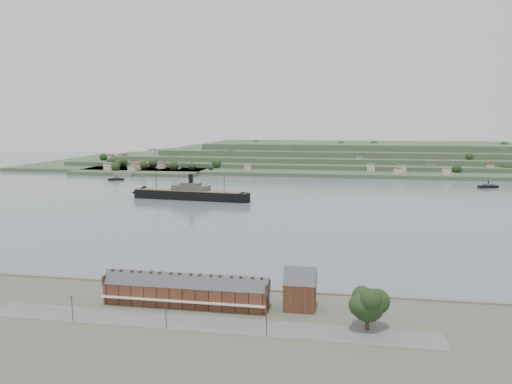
% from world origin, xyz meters
% --- Properties ---
extents(ground, '(1400.00, 1400.00, 0.00)m').
position_xyz_m(ground, '(0.00, 0.00, 0.00)').
color(ground, slate).
rests_on(ground, ground).
extents(near_shore, '(220.00, 80.00, 2.60)m').
position_xyz_m(near_shore, '(0.00, -186.75, 1.01)').
color(near_shore, '#4C5142').
rests_on(near_shore, ground).
extents(terrace_row, '(55.60, 9.80, 11.07)m').
position_xyz_m(terrace_row, '(-10.00, -168.02, 6.84)').
color(terrace_row, '#4F2A1C').
rests_on(terrace_row, ground).
extents(gabled_building, '(10.40, 10.18, 14.09)m').
position_xyz_m(gabled_building, '(27.50, -164.00, 8.19)').
color(gabled_building, '#4F2A1C').
rests_on(gabled_building, ground).
extents(far_peninsula, '(760.00, 309.00, 30.00)m').
position_xyz_m(far_peninsula, '(27.91, 393.10, 11.88)').
color(far_peninsula, '#31462E').
rests_on(far_peninsula, ground).
extents(steamship, '(102.86, 22.11, 24.68)m').
position_xyz_m(steamship, '(-83.76, 58.43, 4.56)').
color(steamship, black).
rests_on(steamship, ground).
extents(ferry_west, '(16.59, 10.16, 6.03)m').
position_xyz_m(ferry_west, '(-196.21, 168.01, 1.45)').
color(ferry_west, black).
rests_on(ferry_west, ground).
extents(ferry_east, '(19.33, 11.26, 7.01)m').
position_xyz_m(ferry_east, '(173.71, 173.07, 1.69)').
color(ferry_east, black).
rests_on(ferry_east, ground).
extents(fig_tree, '(11.94, 10.34, 13.33)m').
position_xyz_m(fig_tree, '(48.75, -178.11, 10.14)').
color(fig_tree, '#3E2C1C').
rests_on(fig_tree, ground).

